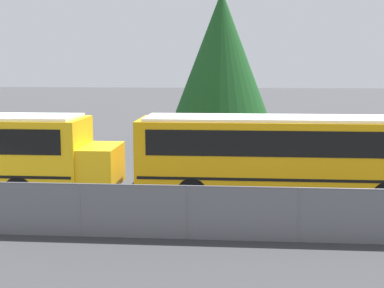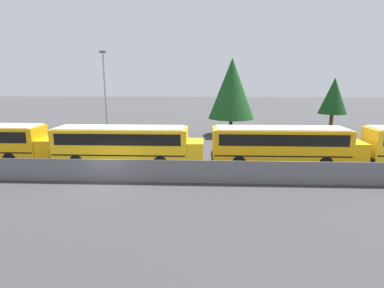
{
  "view_description": "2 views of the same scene",
  "coord_description": "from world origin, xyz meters",
  "px_view_note": "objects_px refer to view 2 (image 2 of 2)",
  "views": [
    {
      "loc": [
        10.57,
        -14.49,
        4.9
      ],
      "look_at": [
        9.08,
        3.7,
        2.18
      ],
      "focal_mm": 50.0,
      "sensor_mm": 36.0,
      "label": 1
    },
    {
      "loc": [
        6.47,
        -18.83,
        6.74
      ],
      "look_at": [
        5.51,
        3.77,
        1.84
      ],
      "focal_mm": 28.0,
      "sensor_mm": 36.0,
      "label": 2
    }
  ],
  "objects_px": {
    "school_bus_4": "(283,143)",
    "tree_2": "(232,89)",
    "school_bus_3": "(125,142)",
    "light_pole": "(105,96)",
    "tree_0": "(334,96)"
  },
  "relations": [
    {
      "from": "school_bus_3",
      "to": "light_pole",
      "type": "xyz_separation_m",
      "value": [
        -3.61,
        6.79,
        3.26
      ]
    },
    {
      "from": "light_pole",
      "to": "tree_2",
      "type": "distance_m",
      "value": 14.87
    },
    {
      "from": "light_pole",
      "to": "tree_2",
      "type": "xyz_separation_m",
      "value": [
        13.17,
        6.89,
        0.53
      ]
    },
    {
      "from": "light_pole",
      "to": "tree_0",
      "type": "relative_size",
      "value": 1.36
    },
    {
      "from": "school_bus_4",
      "to": "light_pole",
      "type": "height_order",
      "value": "light_pole"
    },
    {
      "from": "tree_0",
      "to": "light_pole",
      "type": "bearing_deg",
      "value": -163.56
    },
    {
      "from": "light_pole",
      "to": "tree_2",
      "type": "height_order",
      "value": "light_pole"
    },
    {
      "from": "school_bus_4",
      "to": "light_pole",
      "type": "relative_size",
      "value": 1.25
    },
    {
      "from": "school_bus_4",
      "to": "tree_2",
      "type": "height_order",
      "value": "tree_2"
    },
    {
      "from": "school_bus_4",
      "to": "tree_2",
      "type": "bearing_deg",
      "value": 102.33
    },
    {
      "from": "school_bus_3",
      "to": "tree_0",
      "type": "relative_size",
      "value": 1.7
    },
    {
      "from": "school_bus_3",
      "to": "tree_2",
      "type": "relative_size",
      "value": 1.28
    },
    {
      "from": "school_bus_3",
      "to": "school_bus_4",
      "type": "bearing_deg",
      "value": 1.24
    },
    {
      "from": "light_pole",
      "to": "tree_2",
      "type": "bearing_deg",
      "value": 27.63
    },
    {
      "from": "light_pole",
      "to": "tree_0",
      "type": "height_order",
      "value": "light_pole"
    }
  ]
}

